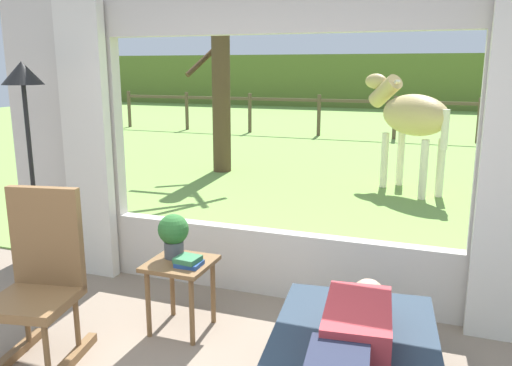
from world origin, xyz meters
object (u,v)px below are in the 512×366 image
object	(u,v)px
reclining_person	(351,345)
pasture_tree	(221,78)
rocking_chair	(40,279)
floor_lamp_left	(26,109)
potted_plant	(173,233)
horse	(411,116)
book_stack	(188,261)
side_table	(181,274)

from	to	relation	value
reclining_person	pasture_tree	xyz separation A→B (m)	(-3.37, 6.06, 1.14)
rocking_chair	floor_lamp_left	xyz separation A→B (m)	(-0.79, 0.83, 0.99)
potted_plant	horse	distance (m)	5.04
floor_lamp_left	horse	distance (m)	5.42
book_stack	pasture_tree	size ratio (longest dim) A/B	0.05
rocking_chair	floor_lamp_left	distance (m)	1.52
pasture_tree	horse	bearing A→B (deg)	-7.61
side_table	floor_lamp_left	world-z (taller)	floor_lamp_left
potted_plant	book_stack	xyz separation A→B (m)	(0.17, -0.11, -0.15)
rocking_chair	potted_plant	distance (m)	0.91
book_stack	horse	world-z (taller)	horse
potted_plant	pasture_tree	bearing A→B (deg)	110.35
potted_plant	rocking_chair	bearing A→B (deg)	-129.84
rocking_chair	floor_lamp_left	size ratio (longest dim) A/B	0.59
potted_plant	horse	size ratio (longest dim) A/B	0.18
potted_plant	pasture_tree	xyz separation A→B (m)	(-1.96, 5.29, 0.95)
potted_plant	horse	xyz separation A→B (m)	(1.27, 4.86, 0.45)
reclining_person	horse	xyz separation A→B (m)	(-0.14, 5.63, 0.63)
reclining_person	rocking_chair	bearing A→B (deg)	171.29
side_table	rocking_chair	bearing A→B (deg)	-136.13
potted_plant	side_table	bearing A→B (deg)	-36.87
reclining_person	rocking_chair	size ratio (longest dim) A/B	1.28
reclining_person	horse	size ratio (longest dim) A/B	0.83
potted_plant	book_stack	size ratio (longest dim) A/B	1.79
reclining_person	book_stack	xyz separation A→B (m)	(-1.23, 0.66, 0.03)
reclining_person	floor_lamp_left	bearing A→B (deg)	155.43
potted_plant	book_stack	distance (m)	0.26
side_table	potted_plant	size ratio (longest dim) A/B	1.63
side_table	book_stack	world-z (taller)	book_stack
reclining_person	potted_plant	size ratio (longest dim) A/B	4.49
reclining_person	side_table	bearing A→B (deg)	145.41
book_stack	floor_lamp_left	xyz separation A→B (m)	(-1.54, 0.25, 0.98)
floor_lamp_left	side_table	bearing A→B (deg)	-7.83
rocking_chair	pasture_tree	bearing A→B (deg)	92.20
potted_plant	horse	bearing A→B (deg)	75.36
rocking_chair	horse	bearing A→B (deg)	60.76
side_table	pasture_tree	distance (m)	5.86
book_stack	pasture_tree	bearing A→B (deg)	111.57
rocking_chair	side_table	xyz separation A→B (m)	(0.66, 0.63, -0.12)
horse	rocking_chair	bearing A→B (deg)	-154.40
reclining_person	potted_plant	bearing A→B (deg)	144.87
rocking_chair	horse	distance (m)	5.88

